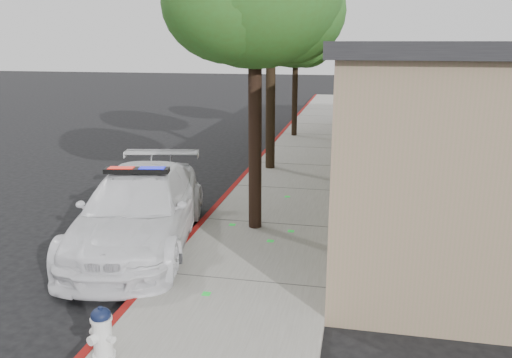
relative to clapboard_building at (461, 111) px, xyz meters
The scene contains 8 objects.
ground 11.42m from the clapboard_building, 126.62° to the right, with size 120.00×120.00×0.00m, color black.
sidewalk 8.13m from the clapboard_building, 130.31° to the right, with size 3.20×60.00×0.15m, color gray.
red_curb 9.18m from the clapboard_building, 137.85° to the right, with size 0.14×60.00×0.16m, color maroon.
clapboard_building is the anchor object (origin of this frame).
police_car 10.76m from the clapboard_building, 135.29° to the right, with size 3.20×5.82×1.72m.
fire_hydrant 13.32m from the clapboard_building, 118.54° to the right, with size 0.43×0.37×0.74m.
street_tree_near 8.76m from the clapboard_building, 130.21° to the right, with size 3.63×3.60×6.56m.
street_tree_far 8.39m from the clapboard_building, 137.02° to the left, with size 2.95×2.86×5.36m.
Camera 1 is at (3.57, -8.08, 4.24)m, focal length 35.95 mm.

